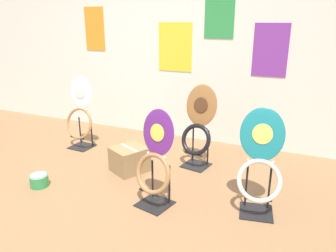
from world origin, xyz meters
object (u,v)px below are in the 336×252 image
Objects in this scene: toilet_seat_display_teal_sax at (260,164)px; toilet_seat_display_woodgrain at (198,128)px; storage_box at (130,159)px; toilet_seat_display_purple_note at (155,164)px; toilet_seat_display_white_plain at (80,114)px; paint_can at (39,180)px.

toilet_seat_display_teal_sax is 0.96× the size of toilet_seat_display_woodgrain.
toilet_seat_display_purple_note is at bearing -42.20° from storage_box.
toilet_seat_display_white_plain is at bearing 158.23° from storage_box.
toilet_seat_display_teal_sax is 1.47m from storage_box.
toilet_seat_display_woodgrain is at bearing 40.90° from paint_can.
toilet_seat_display_white_plain is 1.05m from storage_box.
toilet_seat_display_white_plain reaches higher than toilet_seat_display_teal_sax.
toilet_seat_display_woodgrain is 1.57m from toilet_seat_display_white_plain.
paint_can is (-1.22, -0.17, -0.33)m from toilet_seat_display_purple_note.
storage_box reaches higher than paint_can.
toilet_seat_display_teal_sax is 1.95× the size of storage_box.
toilet_seat_display_purple_note is at bearing 7.85° from paint_can.
toilet_seat_display_teal_sax is at bearing -40.56° from toilet_seat_display_woodgrain.
toilet_seat_display_purple_note reaches higher than paint_can.
toilet_seat_display_woodgrain reaches higher than toilet_seat_display_white_plain.
toilet_seat_display_teal_sax is 2.15m from paint_can.
toilet_seat_display_white_plain is 1.74m from toilet_seat_display_purple_note.
toilet_seat_display_woodgrain is (-0.78, 0.67, 0.02)m from toilet_seat_display_teal_sax.
toilet_seat_display_purple_note is 4.82× the size of paint_can.
storage_box is at bearing -145.45° from toilet_seat_display_woodgrain.
toilet_seat_display_woodgrain is 1.00× the size of toilet_seat_display_white_plain.
toilet_seat_display_woodgrain is 2.02× the size of storage_box.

